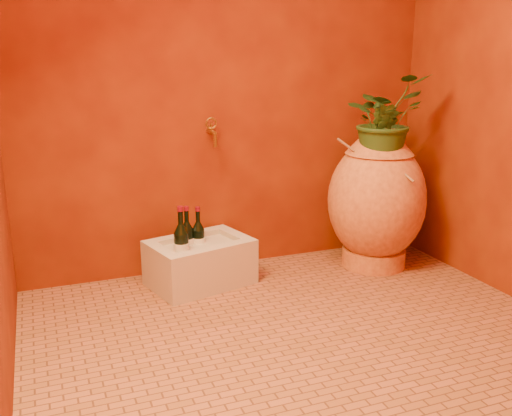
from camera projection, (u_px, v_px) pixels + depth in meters
name	position (u px, v px, depth m)	size (l,w,h in m)	color
floor	(300.00, 333.00, 2.68)	(2.50, 2.50, 0.00)	#955131
wall_back	(229.00, 58.00, 3.26)	(2.50, 0.02, 2.50)	#571405
amphora	(377.00, 200.00, 3.44)	(0.65, 0.65, 0.84)	orange
stone_basin	(200.00, 263.00, 3.23)	(0.62, 0.51, 0.26)	#B8AE98
wine_bottle_a	(198.00, 240.00, 3.25)	(0.07, 0.07, 0.30)	black
wine_bottle_b	(187.00, 240.00, 3.22)	(0.08, 0.08, 0.31)	black
wine_bottle_c	(181.00, 246.00, 3.10)	(0.08, 0.08, 0.34)	black
wall_tap	(212.00, 131.00, 3.24)	(0.07, 0.15, 0.16)	olive
plant_main	(384.00, 119.00, 3.29)	(0.46, 0.40, 0.51)	#244619
plant_side	(381.00, 133.00, 3.24)	(0.18, 0.15, 0.34)	#244619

